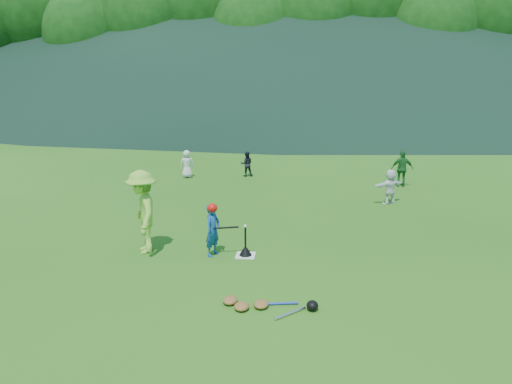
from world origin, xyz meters
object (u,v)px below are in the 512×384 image
adult_coach (143,212)px  fielder_a (187,164)px  batting_tee (245,251)px  fielder_b (247,164)px  fielder_c (402,169)px  home_plate (245,255)px  batter_child (213,230)px  fielder_d (390,187)px  equipment_pile (261,304)px

adult_coach → fielder_a: 7.88m
fielder_a → batting_tee: bearing=95.4°
fielder_a → fielder_b: (2.30, 0.46, -0.05)m
fielder_c → home_plate: bearing=56.3°
batting_tee → fielder_c: bearing=56.0°
batting_tee → batter_child: bearing=-177.8°
fielder_d → home_plate: bearing=20.6°
fielder_a → equipment_pile: bearing=93.3°
fielder_a → equipment_pile: size_ratio=0.60×
home_plate → fielder_b: 8.39m
fielder_a → fielder_c: bearing=158.4°
fielder_d → batting_tee: fielder_d is taller
batting_tee → equipment_pile: bearing=-76.6°
fielder_d → batter_child: bearing=15.8°
fielder_b → fielder_c: size_ratio=0.75×
adult_coach → fielder_c: 10.25m
home_plate → fielder_d: (4.06, 4.85, 0.55)m
fielder_b → equipment_pile: (1.55, -10.82, -0.43)m
fielder_c → fielder_a: bearing=-4.3°
equipment_pile → adult_coach: bearing=140.2°
adult_coach → equipment_pile: bearing=27.4°
equipment_pile → fielder_c: bearing=66.3°
home_plate → fielder_b: size_ratio=0.45×
fielder_d → batting_tee: 6.34m
fielder_b → equipment_pile: bearing=86.3°
fielder_a → fielder_d: 7.91m
fielder_d → batting_tee: bearing=20.6°
adult_coach → fielder_d: (6.51, 4.82, -0.43)m
adult_coach → equipment_pile: 4.07m
home_plate → fielder_a: fielder_a is taller
home_plate → fielder_c: bearing=56.0°
fielder_b → fielder_c: bearing=157.3°
fielder_a → batting_tee: (3.25, -7.86, -0.41)m
adult_coach → batting_tee: 2.60m
home_plate → fielder_c: 8.72m
fielder_b → batting_tee: (0.95, -8.32, -0.37)m
fielder_a → fielder_b: bearing=174.4°
adult_coach → fielder_a: adult_coach is taller
fielder_b → fielder_d: bearing=133.5°
adult_coach → fielder_a: (-0.81, 7.83, -0.46)m
home_plate → fielder_b: (-0.95, 8.32, 0.49)m
batting_tee → adult_coach: bearing=179.3°
adult_coach → fielder_b: 8.44m
home_plate → batting_tee: bearing=0.0°
fielder_c → batting_tee: (-4.86, -7.21, -0.54)m
batter_child → fielder_d: bearing=-20.7°
fielder_b → fielder_c: fielder_c is taller
fielder_a → home_plate: bearing=95.4°
equipment_pile → fielder_b: bearing=98.1°
batter_child → adult_coach: size_ratio=0.62×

